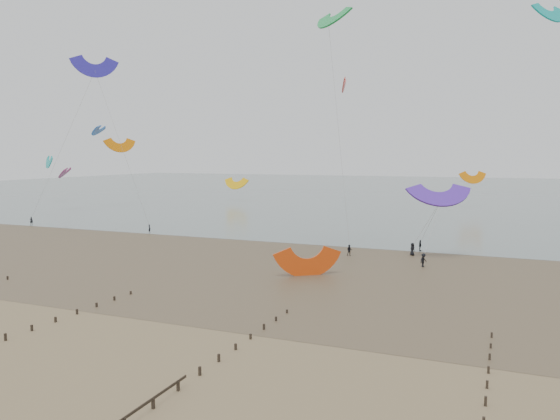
{
  "coord_description": "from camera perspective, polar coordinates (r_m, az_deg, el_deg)",
  "views": [
    {
      "loc": [
        22.67,
        -34.49,
        14.83
      ],
      "look_at": [
        -3.38,
        28.0,
        8.0
      ],
      "focal_mm": 35.0,
      "sensor_mm": 36.0,
      "label": 1
    }
  ],
  "objects": [
    {
      "name": "kitesurfer_lead",
      "position": [
        107.74,
        -13.48,
        -1.89
      ],
      "size": [
        0.68,
        0.58,
        1.57
      ],
      "primitive_type": "imported",
      "rotation": [
        0.0,
        0.0,
        2.7
      ],
      "color": "black",
      "rests_on": "ground"
    },
    {
      "name": "kites_airborne",
      "position": [
        124.99,
        7.98,
        7.65
      ],
      "size": [
        259.12,
        110.38,
        40.47
      ],
      "color": "red",
      "rests_on": "ground"
    },
    {
      "name": "ground",
      "position": [
        43.86,
        -10.37,
        -14.1
      ],
      "size": [
        500.0,
        500.0,
        0.0
      ],
      "primitive_type": "plane",
      "color": "brown",
      "rests_on": "ground"
    },
    {
      "name": "sea_and_shore",
      "position": [
        75.37,
        1.39,
        -5.58
      ],
      "size": [
        500.0,
        665.0,
        0.03
      ],
      "color": "#475654",
      "rests_on": "ground"
    },
    {
      "name": "grounded_kite",
      "position": [
        67.95,
        2.91,
        -6.85
      ],
      "size": [
        9.07,
        8.76,
        3.94
      ],
      "primitive_type": null,
      "rotation": [
        1.54,
        0.0,
        0.64
      ],
      "color": "#DD430E",
      "rests_on": "ground"
    },
    {
      "name": "kitesurfers",
      "position": [
        83.21,
        22.81,
        -4.35
      ],
      "size": [
        146.07,
        18.81,
        1.89
      ],
      "color": "black",
      "rests_on": "ground"
    }
  ]
}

